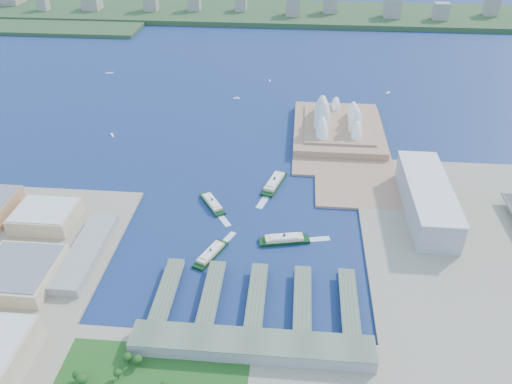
# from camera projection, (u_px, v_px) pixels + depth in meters

# --- Properties ---
(ground) EXTENTS (3000.00, 3000.00, 0.00)m
(ground) POSITION_uv_depth(u_px,v_px,m) (250.00, 248.00, 526.23)
(ground) COLOR #0F1B47
(ground) RESTS_ON ground
(east_land) EXTENTS (240.00, 500.00, 3.00)m
(east_land) POSITION_uv_depth(u_px,v_px,m) (500.00, 295.00, 466.07)
(east_land) COLOR gray
(east_land) RESTS_ON ground
(peninsula) EXTENTS (135.00, 220.00, 3.00)m
(peninsula) POSITION_uv_depth(u_px,v_px,m) (340.00, 138.00, 734.06)
(peninsula) COLOR #9F7457
(peninsula) RESTS_ON ground
(far_shore) EXTENTS (2200.00, 260.00, 12.00)m
(far_shore) POSITION_uv_depth(u_px,v_px,m) (286.00, 13.00, 1339.26)
(far_shore) COLOR #2D4926
(far_shore) RESTS_ON ground
(opera_house) EXTENTS (134.00, 180.00, 58.00)m
(opera_house) POSITION_uv_depth(u_px,v_px,m) (339.00, 114.00, 734.17)
(opera_house) COLOR white
(opera_house) RESTS_ON peninsula
(toaster_building) EXTENTS (45.00, 155.00, 35.00)m
(toaster_building) POSITION_uv_depth(u_px,v_px,m) (427.00, 199.00, 567.25)
(toaster_building) COLOR #97979C
(toaster_building) RESTS_ON east_land
(ferry_wharves) EXTENTS (184.00, 90.00, 9.30)m
(ferry_wharves) POSITION_uv_depth(u_px,v_px,m) (257.00, 297.00, 460.17)
(ferry_wharves) COLOR #4F5E47
(ferry_wharves) RESTS_ON ground
(terminal_building) EXTENTS (200.00, 28.00, 12.00)m
(terminal_building) POSITION_uv_depth(u_px,v_px,m) (252.00, 346.00, 407.73)
(terminal_building) COLOR gray
(terminal_building) RESTS_ON south_land
(far_skyline) EXTENTS (1900.00, 140.00, 55.00)m
(far_skyline) POSITION_uv_depth(u_px,v_px,m) (286.00, 2.00, 1304.23)
(far_skyline) COLOR gray
(far_skyline) RESTS_ON far_shore
(ferry_a) EXTENTS (37.68, 49.31, 9.50)m
(ferry_a) POSITION_uv_depth(u_px,v_px,m) (212.00, 202.00, 589.94)
(ferry_a) COLOR black
(ferry_a) RESTS_ON ground
(ferry_b) EXTENTS (31.14, 61.29, 11.24)m
(ferry_b) POSITION_uv_depth(u_px,v_px,m) (274.00, 181.00, 626.94)
(ferry_b) COLOR black
(ferry_b) RESTS_ON ground
(ferry_c) EXTENTS (31.72, 50.09, 9.32)m
(ferry_c) POSITION_uv_depth(u_px,v_px,m) (211.00, 252.00, 513.04)
(ferry_c) COLOR black
(ferry_c) RESTS_ON ground
(ferry_d) EXTENTS (55.84, 24.68, 10.24)m
(ferry_d) POSITION_uv_depth(u_px,v_px,m) (284.00, 238.00, 532.30)
(ferry_d) COLOR black
(ferry_d) RESTS_ON ground
(boat_a) EXTENTS (9.12, 12.16, 2.39)m
(boat_a) POSITION_uv_depth(u_px,v_px,m) (112.00, 135.00, 744.40)
(boat_a) COLOR white
(boat_a) RESTS_ON ground
(boat_b) EXTENTS (11.77, 5.64, 3.05)m
(boat_b) POSITION_uv_depth(u_px,v_px,m) (237.00, 98.00, 861.30)
(boat_b) COLOR white
(boat_b) RESTS_ON ground
(boat_c) EXTENTS (8.79, 11.18, 2.52)m
(boat_c) POSITION_uv_depth(u_px,v_px,m) (388.00, 93.00, 883.43)
(boat_c) COLOR white
(boat_c) RESTS_ON ground
(boat_d) EXTENTS (14.81, 6.23, 2.44)m
(boat_d) POSITION_uv_depth(u_px,v_px,m) (109.00, 73.00, 967.00)
(boat_d) COLOR white
(boat_d) RESTS_ON ground
(boat_e) EXTENTS (5.06, 9.79, 2.30)m
(boat_e) POSITION_uv_depth(u_px,v_px,m) (270.00, 81.00, 932.42)
(boat_e) COLOR white
(boat_e) RESTS_ON ground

